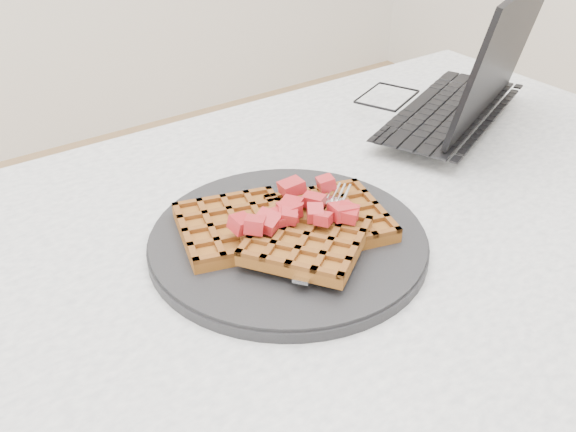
# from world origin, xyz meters

# --- Properties ---
(table) EXTENTS (1.20, 0.80, 0.75)m
(table) POSITION_xyz_m (0.00, 0.00, 0.64)
(table) COLOR silver
(table) RESTS_ON ground
(plate) EXTENTS (0.31, 0.31, 0.02)m
(plate) POSITION_xyz_m (-0.05, 0.03, 0.76)
(plate) COLOR black
(plate) RESTS_ON table
(waffles) EXTENTS (0.24, 0.23, 0.03)m
(waffles) POSITION_xyz_m (-0.05, 0.03, 0.78)
(waffles) COLOR #92551E
(waffles) RESTS_ON plate
(strawberry_pile) EXTENTS (0.15, 0.15, 0.02)m
(strawberry_pile) POSITION_xyz_m (-0.05, 0.03, 0.80)
(strawberry_pile) COLOR maroon
(strawberry_pile) RESTS_ON waffles
(fork) EXTENTS (0.16, 0.13, 0.02)m
(fork) POSITION_xyz_m (-0.02, -0.00, 0.77)
(fork) COLOR silver
(fork) RESTS_ON plate
(laptop) EXTENTS (0.38, 0.34, 0.22)m
(laptop) POSITION_xyz_m (0.32, 0.17, 0.79)
(laptop) COLOR black
(laptop) RESTS_ON table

